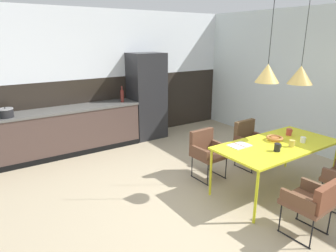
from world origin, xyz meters
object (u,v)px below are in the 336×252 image
refrigerator_column (147,96)px  open_book (239,145)px  mug_short_terracotta (277,147)px  mug_wide_latte (303,140)px  pendant_lamp_over_table_far (300,75)px  cooking_pot (6,113)px  armchair_corner_seat (206,148)px  pendant_lamp_over_table_near (267,73)px  mug_white_ceramic (289,132)px  armchair_by_stool (314,200)px  armchair_facing_counter (249,139)px  mug_dark_espresso (292,143)px  fruit_bowl (275,138)px  bottle_wine_green (122,96)px

refrigerator_column → open_book: size_ratio=6.32×
mug_short_terracotta → mug_wide_latte: 0.61m
pendant_lamp_over_table_far → cooking_pot: bearing=138.5°
refrigerator_column → armchair_corner_seat: 2.37m
mug_wide_latte → pendant_lamp_over_table_far: size_ratio=0.10×
mug_short_terracotta → pendant_lamp_over_table_near: bearing=124.2°
mug_short_terracotta → pendant_lamp_over_table_near: (-0.12, 0.18, 0.99)m
refrigerator_column → mug_white_ceramic: (0.82, -3.09, -0.16)m
armchair_by_stool → mug_wide_latte: size_ratio=6.18×
refrigerator_column → armchair_corner_seat: (-0.22, -2.32, -0.46)m
armchair_facing_counter → pendant_lamp_over_table_far: pendant_lamp_over_table_far is taller
mug_short_terracotta → cooking_pot: cooking_pot is taller
armchair_facing_counter → mug_dark_espresso: 1.11m
armchair_corner_seat → pendant_lamp_over_table_far: pendant_lamp_over_table_far is taller
refrigerator_column → cooking_pot: (-2.83, -0.10, 0.03)m
refrigerator_column → mug_dark_espresso: (0.39, -3.43, -0.16)m
armchair_corner_seat → fruit_bowl: bearing=125.7°
cooking_pot → fruit_bowl: bearing=-43.1°
armchair_by_stool → armchair_facing_counter: bearing=59.0°
mug_short_terracotta → cooking_pot: bearing=131.2°
armchair_facing_counter → cooking_pot: (-3.53, 2.30, 0.47)m
fruit_bowl → bottle_wine_green: bottle_wine_green is taller
armchair_by_stool → mug_short_terracotta: size_ratio=5.41×
mug_short_terracotta → pendant_lamp_over_table_near: 1.01m
armchair_facing_counter → mug_wide_latte: mug_wide_latte is taller
cooking_pot → armchair_facing_counter: bearing=-33.1°
mug_short_terracotta → pendant_lamp_over_table_near: pendant_lamp_over_table_near is taller
armchair_corner_seat → armchair_facing_counter: 0.92m
mug_short_terracotta → fruit_bowl: bearing=42.0°
mug_short_terracotta → mug_dark_espresso: 0.31m
armchair_facing_counter → mug_short_terracotta: size_ratio=6.12×
fruit_bowl → refrigerator_column: bearing=97.4°
pendant_lamp_over_table_near → armchair_by_stool: bearing=-101.5°
refrigerator_column → armchair_by_stool: 4.21m
armchair_by_stool → mug_dark_espresso: size_ratio=5.87×
fruit_bowl → cooking_pot: size_ratio=0.95×
armchair_corner_seat → mug_dark_espresso: mug_dark_espresso is taller
refrigerator_column → mug_white_ceramic: 3.20m
mug_wide_latte → bottle_wine_green: bearing=111.6°
armchair_facing_counter → pendant_lamp_over_table_far: (0.01, -0.82, 1.20)m
cooking_pot → bottle_wine_green: bottle_wine_green is taller
mug_short_terracotta → armchair_facing_counter: bearing=58.9°
armchair_facing_counter → cooking_pot: 4.24m
armchair_facing_counter → mug_dark_espresso: bearing=71.9°
mug_white_ceramic → mug_dark_espresso: size_ratio=1.07×
refrigerator_column → cooking_pot: 2.84m
armchair_facing_counter → cooking_pot: cooking_pot is taller
mug_white_ceramic → pendant_lamp_over_table_near: size_ratio=0.12×
armchair_by_stool → bottle_wine_green: (-0.40, 4.11, 0.56)m
mug_white_ceramic → cooking_pot: 4.72m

